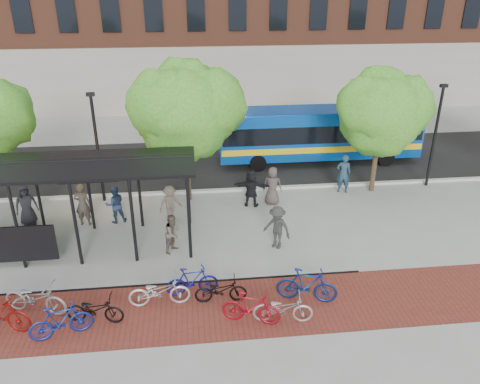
{
  "coord_description": "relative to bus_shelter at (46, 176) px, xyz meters",
  "views": [
    {
      "loc": [
        -2.83,
        -16.98,
        9.57
      ],
      "look_at": [
        -0.89,
        0.35,
        1.6
      ],
      "focal_mm": 35.0,
      "sensor_mm": 36.0,
      "label": 1
    }
  ],
  "objects": [
    {
      "name": "ground",
      "position": [
        8.13,
        0.48,
        -3.0
      ],
      "size": [
        160.0,
        160.0,
        0.0
      ],
      "primitive_type": "plane",
      "color": "#9E9E99",
      "rests_on": "ground"
    },
    {
      "name": "asphalt_street",
      "position": [
        8.13,
        8.48,
        -2.99
      ],
      "size": [
        160.0,
        8.0,
        0.01
      ],
      "primitive_type": "cube",
      "color": "black",
      "rests_on": "ground"
    },
    {
      "name": "curb",
      "position": [
        8.13,
        4.48,
        -2.94
      ],
      "size": [
        160.0,
        0.25,
        0.12
      ],
      "primitive_type": "cube",
      "color": "#B7B7B2",
      "rests_on": "ground"
    },
    {
      "name": "brick_strip",
      "position": [
        6.13,
        -4.52,
        -3.0
      ],
      "size": [
        24.0,
        3.0,
        0.01
      ],
      "primitive_type": "cube",
      "color": "maroon",
      "rests_on": "ground"
    },
    {
      "name": "bike_rack_rail",
      "position": [
        4.83,
        -3.62,
        -3.0
      ],
      "size": [
        12.0,
        0.05,
        0.95
      ],
      "primitive_type": "cube",
      "color": "black",
      "rests_on": "ground"
    },
    {
      "name": "bus_shelter",
      "position": [
        0.0,
        0.0,
        0.0
      ],
      "size": [
        10.6,
        3.07,
        3.6
      ],
      "color": "black",
      "rests_on": "ground"
    },
    {
      "name": "tree_b",
      "position": [
        5.23,
        3.83,
        1.46
      ],
      "size": [
        5.15,
        4.2,
        6.47
      ],
      "color": "#382619",
      "rests_on": "ground"
    },
    {
      "name": "tree_c",
      "position": [
        14.22,
        3.83,
        1.06
      ],
      "size": [
        4.66,
        3.8,
        5.92
      ],
      "color": "#382619",
      "rests_on": "ground"
    },
    {
      "name": "lamp_post_left",
      "position": [
        1.13,
        4.08,
        -0.25
      ],
      "size": [
        0.35,
        0.2,
        5.12
      ],
      "color": "black",
      "rests_on": "ground"
    },
    {
      "name": "lamp_post_right",
      "position": [
        17.13,
        4.08,
        -0.25
      ],
      "size": [
        0.35,
        0.2,
        5.12
      ],
      "color": "black",
      "rests_on": "ground"
    },
    {
      "name": "bus",
      "position": [
        12.52,
        8.15,
        -1.25
      ],
      "size": [
        11.27,
        2.71,
        3.04
      ],
      "rotation": [
        0.0,
        0.0,
        -0.0
      ],
      "color": "#08439F",
      "rests_on": "ground"
    },
    {
      "name": "bike_2",
      "position": [
        0.29,
        -4.04,
        -2.45
      ],
      "size": [
        2.21,
        1.31,
        1.1
      ],
      "primitive_type": "imported",
      "rotation": [
        0.0,
        0.0,
        1.27
      ],
      "color": "gray",
      "rests_on": "ground"
    },
    {
      "name": "bike_3",
      "position": [
        1.33,
        -5.24,
        -2.46
      ],
      "size": [
        1.88,
        0.98,
        1.09
      ],
      "primitive_type": "imported",
      "rotation": [
        0.0,
        0.0,
        1.84
      ],
      "color": "navy",
      "rests_on": "ground"
    },
    {
      "name": "bike_4",
      "position": [
        2.2,
        -4.71,
        -2.53
      ],
      "size": [
        1.86,
        0.92,
        0.93
      ],
      "primitive_type": "imported",
      "rotation": [
        0.0,
        0.0,
        1.4
      ],
      "color": "black",
      "rests_on": "ground"
    },
    {
      "name": "bike_6",
      "position": [
        4.11,
        -4.08,
        -2.48
      ],
      "size": [
        1.97,
        0.73,
        1.03
      ],
      "primitive_type": "imported",
      "rotation": [
        0.0,
        0.0,
        1.6
      ],
      "color": "silver",
      "rests_on": "ground"
    },
    {
      "name": "bike_7",
      "position": [
        5.16,
        -3.64,
        -2.48
      ],
      "size": [
        1.76,
        0.64,
        1.03
      ],
      "primitive_type": "imported",
      "rotation": [
        0.0,
        0.0,
        1.66
      ],
      "color": "navy",
      "rests_on": "ground"
    },
    {
      "name": "bike_8",
      "position": [
        6.06,
        -4.14,
        -2.56
      ],
      "size": [
        1.7,
        0.63,
        0.89
      ],
      "primitive_type": "imported",
      "rotation": [
        0.0,
        0.0,
        1.54
      ],
      "color": "black",
      "rests_on": "ground"
    },
    {
      "name": "bike_9",
      "position": [
        6.9,
        -5.26,
        -2.45
      ],
      "size": [
        1.88,
        1.05,
        1.09
      ],
      "primitive_type": "imported",
      "rotation": [
        0.0,
        0.0,
        1.26
      ],
      "color": "maroon",
      "rests_on": "ground"
    },
    {
      "name": "bike_10",
      "position": [
        7.87,
        -5.31,
        -2.52
      ],
      "size": [
        1.89,
        0.87,
        0.96
      ],
      "primitive_type": "imported",
      "rotation": [
        0.0,
        0.0,
        1.44
      ],
      "color": "#A5A5A8",
      "rests_on": "ground"
    },
    {
      "name": "bike_11",
      "position": [
        8.83,
        -4.39,
        -2.41
      ],
      "size": [
        2.04,
        1.1,
        1.18
      ],
      "primitive_type": "imported",
      "rotation": [
        0.0,
        0.0,
        1.27
      ],
      "color": "navy",
      "rests_on": "ground"
    },
    {
      "name": "pedestrian_0",
      "position": [
        -1.68,
        2.04,
        -2.08
      ],
      "size": [
        1.07,
        0.93,
        1.84
      ],
      "primitive_type": "imported",
      "rotation": [
        0.0,
        0.0,
        0.48
      ],
      "color": "black",
      "rests_on": "ground"
    },
    {
      "name": "pedestrian_1",
      "position": [
        0.7,
        1.71,
        -2.05
      ],
      "size": [
        0.75,
        0.54,
        1.9
      ],
      "primitive_type": "imported",
      "rotation": [
        0.0,
        0.0,
        3.01
      ],
      "color": "#3B352F",
      "rests_on": "ground"
    },
    {
      "name": "pedestrian_2",
      "position": [
        2.01,
        1.82,
        -2.16
      ],
      "size": [
        0.97,
        0.86,
        1.69
      ],
      "primitive_type": "imported",
      "rotation": [
        0.0,
        0.0,
        3.45
      ],
      "color": "#202F4C",
      "rests_on": "ground"
    },
    {
      "name": "pedestrian_3",
      "position": [
        4.33,
        1.71,
        -2.19
      ],
      "size": [
        1.2,
        1.0,
        1.62
      ],
      "primitive_type": "imported",
      "rotation": [
        0.0,
        0.0,
        0.46
      ],
      "color": "brown",
      "rests_on": "ground"
    },
    {
      "name": "pedestrian_5",
      "position": [
        7.98,
        2.74,
        -2.11
      ],
      "size": [
        1.73,
        0.95,
        1.78
      ],
      "primitive_type": "imported",
      "rotation": [
        0.0,
        0.0,
        2.87
      ],
      "color": "black",
      "rests_on": "ground"
    },
    {
      "name": "pedestrian_6",
      "position": [
        8.97,
        2.86,
        -2.09
      ],
      "size": [
        1.01,
        0.8,
        1.81
      ],
      "primitive_type": "imported",
      "rotation": [
        0.0,
        0.0,
        2.86
      ],
      "color": "#423935",
      "rests_on": "ground"
    },
    {
      "name": "pedestrian_7",
      "position": [
        12.62,
        3.77,
        -2.02
      ],
      "size": [
        0.8,
        0.61,
        1.95
      ],
      "primitive_type": "imported",
      "rotation": [
        0.0,
        0.0,
        2.92
      ],
      "color": "#20364A",
      "rests_on": "ground"
    },
    {
      "name": "pedestrian_8",
      "position": [
        4.5,
        -0.84,
        -2.23
      ],
      "size": [
        0.92,
        0.95,
        1.54
      ],
      "primitive_type": "imported",
      "rotation": [
        0.0,
        0.0,
        0.93
      ],
      "color": "brown",
      "rests_on": "ground"
    },
    {
      "name": "pedestrian_9",
      "position": [
        8.47,
        -1.02,
        -2.12
      ],
      "size": [
        1.29,
        1.23,
        1.76
      ],
      "primitive_type": "imported",
      "rotation": [
        0.0,
        0.0,
        5.59
      ],
      "color": "#2B2B2B",
      "rests_on": "ground"
    }
  ]
}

